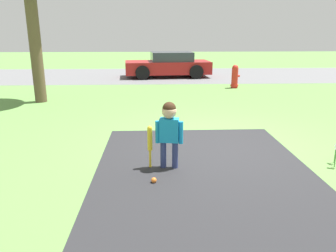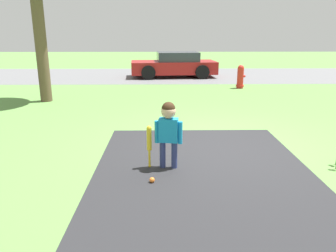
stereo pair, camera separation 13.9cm
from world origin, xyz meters
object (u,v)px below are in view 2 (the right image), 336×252
object	(u,v)px
baseball_bat	(149,141)
parked_car	(174,65)
fire_hydrant	(240,77)
child	(168,126)
sports_ball	(152,180)

from	to	relation	value
baseball_bat	parked_car	xyz separation A→B (m)	(0.77, 10.67, 0.12)
fire_hydrant	parked_car	xyz separation A→B (m)	(-2.34, 3.26, 0.13)
child	baseball_bat	size ratio (longest dim) A/B	1.55
sports_ball	parked_car	bearing A→B (deg)	86.36
sports_ball	fire_hydrant	bearing A→B (deg)	69.01
child	parked_car	xyz separation A→B (m)	(0.48, 10.69, -0.12)
baseball_bat	parked_car	size ratio (longest dim) A/B	0.17
sports_ball	parked_car	size ratio (longest dim) A/B	0.02
fire_hydrant	child	bearing A→B (deg)	-110.74
child	parked_car	size ratio (longest dim) A/B	0.26
sports_ball	fire_hydrant	size ratio (longest dim) A/B	0.09
baseball_bat	fire_hydrant	world-z (taller)	fire_hydrant
child	parked_car	bearing A→B (deg)	96.25
baseball_bat	fire_hydrant	distance (m)	8.04
parked_car	baseball_bat	bearing A→B (deg)	81.44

